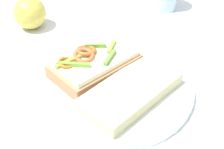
{
  "coord_description": "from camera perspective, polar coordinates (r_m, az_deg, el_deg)",
  "views": [
    {
      "loc": [
        0.24,
        0.37,
        0.38
      ],
      "look_at": [
        0.0,
        0.0,
        0.03
      ],
      "focal_mm": 52.61,
      "sensor_mm": 36.0,
      "label": 1
    }
  ],
  "objects": [
    {
      "name": "ground_plane",
      "position": [
        0.58,
        -0.0,
        -2.44
      ],
      "size": [
        2.0,
        2.0,
        0.0
      ],
      "primitive_type": "plane",
      "color": "white",
      "rests_on": "ground"
    },
    {
      "name": "plate",
      "position": [
        0.58,
        -0.0,
        -2.0
      ],
      "size": [
        0.29,
        0.29,
        0.01
      ],
      "primitive_type": "cylinder",
      "color": "white",
      "rests_on": "ground_plane"
    },
    {
      "name": "sandwich",
      "position": [
        0.59,
        -3.13,
        1.91
      ],
      "size": [
        0.17,
        0.12,
        0.05
      ],
      "rotation": [
        0.0,
        0.0,
        3.31
      ],
      "color": "tan",
      "rests_on": "plate"
    },
    {
      "name": "bread_slice_side",
      "position": [
        0.54,
        3.26,
        -2.98
      ],
      "size": [
        0.19,
        0.13,
        0.02
      ],
      "primitive_type": "cube",
      "rotation": [
        0.0,
        0.0,
        3.38
      ],
      "color": "beige",
      "rests_on": "plate"
    },
    {
      "name": "apple_1",
      "position": [
        0.76,
        -14.09,
        10.34
      ],
      "size": [
        0.08,
        0.08,
        0.07
      ],
      "primitive_type": "sphere",
      "rotation": [
        0.0,
        0.0,
        1.73
      ],
      "color": "gold",
      "rests_on": "ground_plane"
    }
  ]
}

